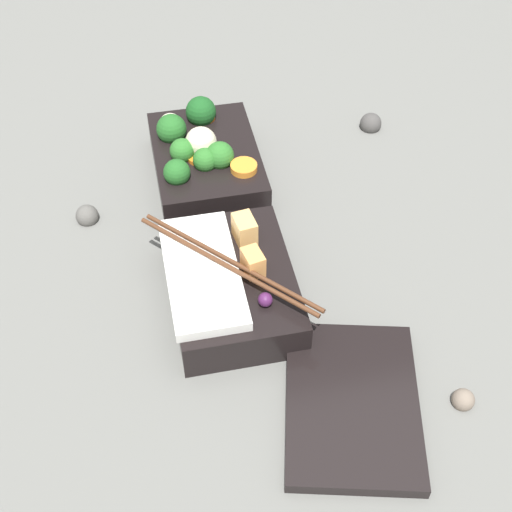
# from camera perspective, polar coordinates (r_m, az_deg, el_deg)

# --- Properties ---
(ground_plane) EXTENTS (3.00, 3.00, 0.00)m
(ground_plane) POSITION_cam_1_polar(r_m,az_deg,el_deg) (0.85, -3.21, 2.06)
(ground_plane) COLOR slate
(bento_tray_vegetable) EXTENTS (0.18, 0.13, 0.08)m
(bento_tray_vegetable) POSITION_cam_1_polar(r_m,az_deg,el_deg) (0.91, -4.24, 7.84)
(bento_tray_vegetable) COLOR black
(bento_tray_vegetable) RESTS_ON ground_plane
(bento_tray_rice) EXTENTS (0.18, 0.16, 0.07)m
(bento_tray_rice) POSITION_cam_1_polar(r_m,az_deg,el_deg) (0.76, -2.39, -2.21)
(bento_tray_rice) COLOR black
(bento_tray_rice) RESTS_ON ground_plane
(bento_lid) EXTENTS (0.20, 0.17, 0.01)m
(bento_lid) POSITION_cam_1_polar(r_m,az_deg,el_deg) (0.70, 7.69, -11.61)
(bento_lid) COLOR black
(bento_lid) RESTS_ON ground_plane
(pebble_0) EXTENTS (0.03, 0.03, 0.03)m
(pebble_0) POSITION_cam_1_polar(r_m,az_deg,el_deg) (1.01, 9.16, 10.42)
(pebble_0) COLOR #474442
(pebble_0) RESTS_ON ground_plane
(pebble_1) EXTENTS (0.03, 0.03, 0.03)m
(pebble_1) POSITION_cam_1_polar(r_m,az_deg,el_deg) (0.88, -13.35, 3.15)
(pebble_1) COLOR #595651
(pebble_1) RESTS_ON ground_plane
(pebble_2) EXTENTS (0.02, 0.02, 0.02)m
(pebble_2) POSITION_cam_1_polar(r_m,az_deg,el_deg) (0.73, 16.23, -10.99)
(pebble_2) COLOR #7A6B5B
(pebble_2) RESTS_ON ground_plane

